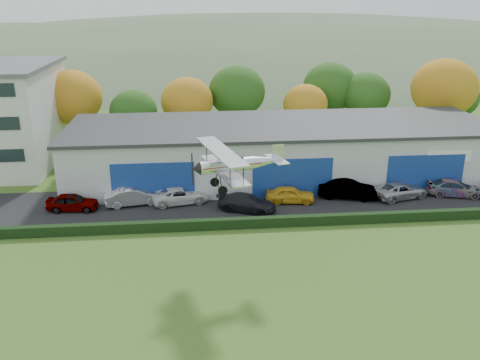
{
  "coord_description": "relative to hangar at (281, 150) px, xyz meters",
  "views": [
    {
      "loc": [
        -3.66,
        -19.35,
        16.6
      ],
      "look_at": [
        -0.53,
        12.44,
        5.24
      ],
      "focal_mm": 38.33,
      "sensor_mm": 36.0,
      "label": 1
    }
  ],
  "objects": [
    {
      "name": "distant_hills",
      "position": [
        -9.38,
        112.02,
        -15.7
      ],
      "size": [
        430.0,
        196.0,
        56.0
      ],
      "color": "#4C6642",
      "rests_on": "ground"
    },
    {
      "name": "car_0",
      "position": [
        -18.59,
        -7.05,
        -1.9
      ],
      "size": [
        4.28,
        2.01,
        1.41
      ],
      "primitive_type": "imported",
      "rotation": [
        0.0,
        0.0,
        1.49
      ],
      "color": "gray",
      "rests_on": "apron"
    },
    {
      "name": "car_5",
      "position": [
        4.79,
        -6.6,
        -1.77
      ],
      "size": [
        5.34,
        3.05,
        1.67
      ],
      "primitive_type": "imported",
      "rotation": [
        0.0,
        0.0,
        1.3
      ],
      "color": "gray",
      "rests_on": "apron"
    },
    {
      "name": "apron",
      "position": [
        -2.0,
        -6.98,
        -2.63
      ],
      "size": [
        48.0,
        9.0,
        0.05
      ],
      "primitive_type": "cube",
      "color": "black",
      "rests_on": "ground"
    },
    {
      "name": "tree_belt",
      "position": [
        -4.15,
        12.64,
        2.95
      ],
      "size": [
        75.7,
        13.22,
        10.12
      ],
      "color": "#3D2614",
      "rests_on": "ground"
    },
    {
      "name": "car_4",
      "position": [
        -0.37,
        -7.08,
        -1.9
      ],
      "size": [
        4.3,
        2.12,
        1.41
      ],
      "primitive_type": "imported",
      "rotation": [
        0.0,
        0.0,
        1.46
      ],
      "color": "gold",
      "rests_on": "apron"
    },
    {
      "name": "car_3",
      "position": [
        -4.27,
        -8.6,
        -1.9
      ],
      "size": [
        5.22,
        3.78,
        1.4
      ],
      "primitive_type": "imported",
      "rotation": [
        0.0,
        0.0,
        1.15
      ],
      "color": "black",
      "rests_on": "apron"
    },
    {
      "name": "car_1",
      "position": [
        -13.7,
        -6.3,
        -1.82
      ],
      "size": [
        5.02,
        2.59,
        1.58
      ],
      "primitive_type": "imported",
      "rotation": [
        0.0,
        0.0,
        1.77
      ],
      "color": "silver",
      "rests_on": "apron"
    },
    {
      "name": "car_2",
      "position": [
        -9.74,
        -6.29,
        -1.93
      ],
      "size": [
        5.25,
        3.21,
        1.36
      ],
      "primitive_type": "imported",
      "rotation": [
        0.0,
        0.0,
        1.78
      ],
      "color": "silver",
      "rests_on": "apron"
    },
    {
      "name": "car_7",
      "position": [
        14.47,
        -6.93,
        -1.9
      ],
      "size": [
        5.2,
        3.21,
        1.41
      ],
      "primitive_type": "imported",
      "rotation": [
        0.0,
        0.0,
        1.3
      ],
      "color": "gray",
      "rests_on": "apron"
    },
    {
      "name": "biplane",
      "position": [
        -5.99,
        -16.91,
        4.21
      ],
      "size": [
        6.21,
        7.05,
        2.63
      ],
      "rotation": [
        0.0,
        0.0,
        0.25
      ],
      "color": "silver"
    },
    {
      "name": "hangar",
      "position": [
        0.0,
        0.0,
        0.0
      ],
      "size": [
        40.6,
        12.6,
        5.3
      ],
      "color": "#B2B7BC",
      "rests_on": "ground"
    },
    {
      "name": "hedge",
      "position": [
        -2.0,
        -11.78,
        -2.26
      ],
      "size": [
        46.0,
        0.6,
        0.8
      ],
      "primitive_type": "cube",
      "color": "black",
      "rests_on": "ground"
    },
    {
      "name": "car_6",
      "position": [
        9.47,
        -6.98,
        -1.93
      ],
      "size": [
        5.33,
        3.49,
        1.36
      ],
      "primitive_type": "imported",
      "rotation": [
        0.0,
        0.0,
        1.84
      ],
      "color": "silver",
      "rests_on": "apron"
    }
  ]
}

